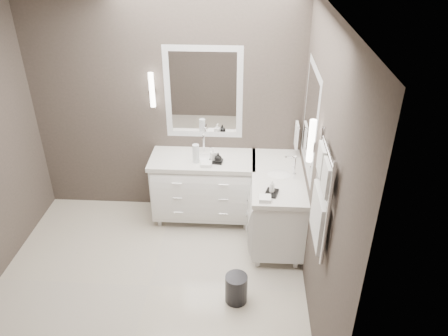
# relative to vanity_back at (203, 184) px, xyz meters

# --- Properties ---
(floor) EXTENTS (3.20, 3.00, 0.01)m
(floor) POSITION_rel_vanity_back_xyz_m (-0.45, -1.23, -0.49)
(floor) COLOR beige
(floor) RESTS_ON ground
(ceiling) EXTENTS (3.20, 3.00, 0.01)m
(ceiling) POSITION_rel_vanity_back_xyz_m (-0.45, -1.23, 2.22)
(ceiling) COLOR white
(ceiling) RESTS_ON wall_back
(wall_back) EXTENTS (3.20, 0.01, 2.70)m
(wall_back) POSITION_rel_vanity_back_xyz_m (-0.45, 0.28, 0.86)
(wall_back) COLOR #463D38
(wall_back) RESTS_ON floor
(wall_front) EXTENTS (3.20, 0.01, 2.70)m
(wall_front) POSITION_rel_vanity_back_xyz_m (-0.45, -2.73, 0.86)
(wall_front) COLOR #463D38
(wall_front) RESTS_ON floor
(wall_right) EXTENTS (0.01, 3.00, 2.70)m
(wall_right) POSITION_rel_vanity_back_xyz_m (1.15, -1.23, 0.86)
(wall_right) COLOR #463D38
(wall_right) RESTS_ON floor
(vanity_back) EXTENTS (1.24, 0.59, 0.97)m
(vanity_back) POSITION_rel_vanity_back_xyz_m (0.00, 0.00, 0.00)
(vanity_back) COLOR white
(vanity_back) RESTS_ON floor
(vanity_right) EXTENTS (0.59, 1.24, 0.97)m
(vanity_right) POSITION_rel_vanity_back_xyz_m (0.88, -0.33, 0.00)
(vanity_right) COLOR white
(vanity_right) RESTS_ON floor
(mirror_back) EXTENTS (0.90, 0.02, 1.10)m
(mirror_back) POSITION_rel_vanity_back_xyz_m (-0.00, 0.26, 1.06)
(mirror_back) COLOR white
(mirror_back) RESTS_ON wall_back
(mirror_right) EXTENTS (0.02, 0.90, 1.10)m
(mirror_right) POSITION_rel_vanity_back_xyz_m (1.14, -0.43, 1.06)
(mirror_right) COLOR white
(mirror_right) RESTS_ON wall_right
(sconce_back) EXTENTS (0.06, 0.06, 0.40)m
(sconce_back) POSITION_rel_vanity_back_xyz_m (-0.58, 0.20, 1.11)
(sconce_back) COLOR white
(sconce_back) RESTS_ON wall_back
(sconce_right) EXTENTS (0.06, 0.06, 0.40)m
(sconce_right) POSITION_rel_vanity_back_xyz_m (1.08, -1.01, 1.11)
(sconce_right) COLOR white
(sconce_right) RESTS_ON wall_right
(towel_bar_corner) EXTENTS (0.03, 0.22, 0.30)m
(towel_bar_corner) POSITION_rel_vanity_back_xyz_m (1.09, 0.13, 0.63)
(towel_bar_corner) COLOR white
(towel_bar_corner) RESTS_ON wall_right
(towel_ladder) EXTENTS (0.06, 0.58, 0.90)m
(towel_ladder) POSITION_rel_vanity_back_xyz_m (1.10, -1.63, 0.91)
(towel_ladder) COLOR white
(towel_ladder) RESTS_ON wall_right
(waste_bin) EXTENTS (0.26, 0.26, 0.31)m
(waste_bin) POSITION_rel_vanity_back_xyz_m (0.45, -1.36, -0.33)
(waste_bin) COLOR black
(waste_bin) RESTS_ON floor
(amenity_tray_back) EXTENTS (0.17, 0.13, 0.02)m
(amenity_tray_back) POSITION_rel_vanity_back_xyz_m (0.16, -0.09, 0.38)
(amenity_tray_back) COLOR black
(amenity_tray_back) RESTS_ON vanity_back
(amenity_tray_right) EXTENTS (0.16, 0.19, 0.02)m
(amenity_tray_right) POSITION_rel_vanity_back_xyz_m (0.78, -0.72, 0.38)
(amenity_tray_right) COLOR black
(amenity_tray_right) RESTS_ON vanity_right
(water_bottle) EXTENTS (0.09, 0.09, 0.22)m
(water_bottle) POSITION_rel_vanity_back_xyz_m (-0.06, -0.10, 0.48)
(water_bottle) COLOR silver
(water_bottle) RESTS_ON vanity_back
(soap_bottle_a) EXTENTS (0.08, 0.09, 0.15)m
(soap_bottle_a) POSITION_rel_vanity_back_xyz_m (0.13, -0.07, 0.46)
(soap_bottle_a) COLOR white
(soap_bottle_a) RESTS_ON amenity_tray_back
(soap_bottle_b) EXTENTS (0.12, 0.12, 0.11)m
(soap_bottle_b) POSITION_rel_vanity_back_xyz_m (0.19, -0.12, 0.44)
(soap_bottle_b) COLOR black
(soap_bottle_b) RESTS_ON amenity_tray_back
(soap_bottle_c) EXTENTS (0.07, 0.07, 0.14)m
(soap_bottle_c) POSITION_rel_vanity_back_xyz_m (0.78, -0.72, 0.46)
(soap_bottle_c) COLOR white
(soap_bottle_c) RESTS_ON amenity_tray_right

